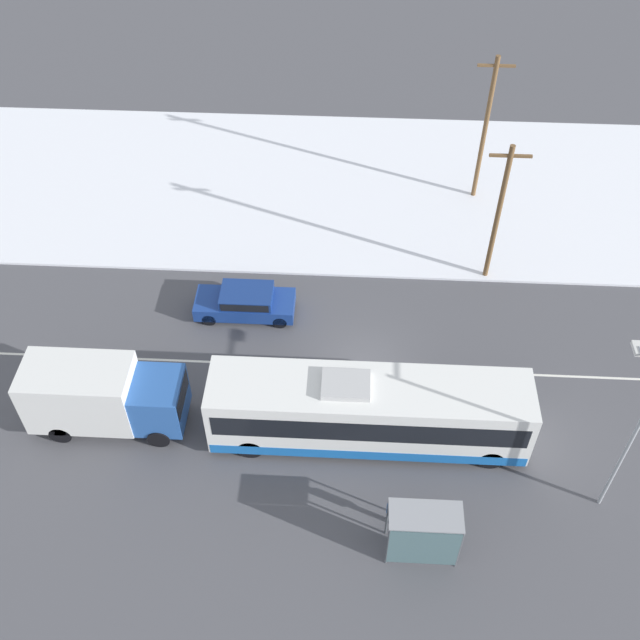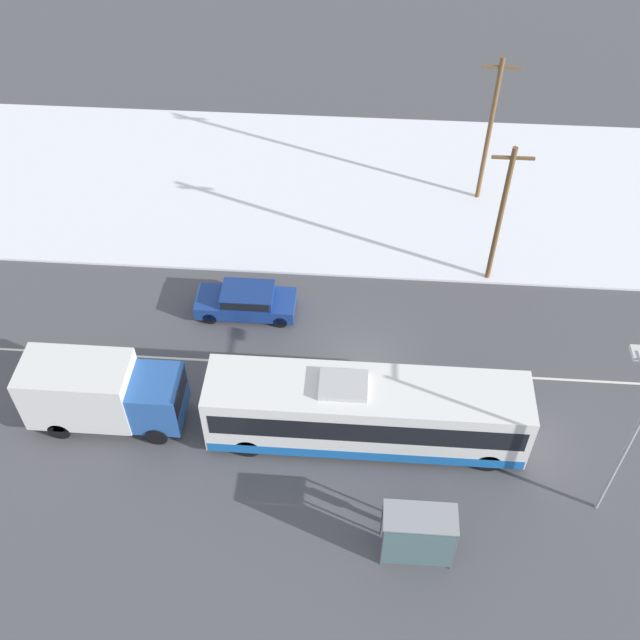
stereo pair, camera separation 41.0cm
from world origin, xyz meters
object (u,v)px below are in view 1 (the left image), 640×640
at_px(sedan_car, 246,301).
at_px(utility_pole_snowlot, 485,128).
at_px(box_truck, 101,395).
at_px(bus_shelter, 424,533).
at_px(city_bus, 369,411).
at_px(utility_pole_roadside, 498,213).
at_px(pedestrian_at_stop, 395,509).
at_px(streetlamp, 629,425).

bearing_deg(sedan_car, utility_pole_snowlot, -139.81).
relative_size(box_truck, sedan_car, 1.35).
bearing_deg(sedan_car, bus_shelter, 122.98).
distance_m(city_bus, utility_pole_roadside, 11.42).
height_order(pedestrian_at_stop, utility_pole_roadside, utility_pole_roadside).
bearing_deg(box_truck, city_bus, -1.00).
xyz_separation_m(box_truck, sedan_car, (4.81, 6.40, -0.95)).
height_order(city_bus, utility_pole_roadside, utility_pole_roadside).
bearing_deg(streetlamp, box_truck, 173.35).
height_order(box_truck, streetlamp, streetlamp).
bearing_deg(sedan_car, box_truck, 53.09).
relative_size(box_truck, bus_shelter, 2.45).
xyz_separation_m(streetlamp, utility_pole_snowlot, (-3.02, 18.12, 0.03)).
bearing_deg(streetlamp, sedan_car, 148.84).
height_order(sedan_car, streetlamp, streetlamp).
relative_size(box_truck, pedestrian_at_stop, 3.87).
distance_m(sedan_car, utility_pole_roadside, 12.08).
xyz_separation_m(streetlamp, utility_pole_roadside, (-3.01, 11.71, -0.33)).
height_order(sedan_car, pedestrian_at_stop, pedestrian_at_stop).
distance_m(sedan_car, utility_pole_snowlot, 15.12).
xyz_separation_m(box_truck, utility_pole_roadside, (16.06, 9.49, 2.17)).
height_order(city_bus, streetlamp, streetlamp).
distance_m(pedestrian_at_stop, utility_pole_roadside, 14.51).
xyz_separation_m(box_truck, bus_shelter, (12.33, -5.19, -0.04)).
bearing_deg(city_bus, sedan_car, 130.44).
relative_size(pedestrian_at_stop, bus_shelter, 0.63).
height_order(pedestrian_at_stop, utility_pole_snowlot, utility_pole_snowlot).
relative_size(box_truck, streetlamp, 0.93).
bearing_deg(bus_shelter, utility_pole_roadside, 75.76).
relative_size(bus_shelter, utility_pole_snowlot, 0.31).
xyz_separation_m(bus_shelter, streetlamp, (6.74, 2.97, 2.55)).
xyz_separation_m(city_bus, pedestrian_at_stop, (0.98, -3.76, -0.65)).
xyz_separation_m(sedan_car, streetlamp, (14.26, -8.62, 3.45)).
distance_m(city_bus, streetlamp, 9.26).
distance_m(streetlamp, utility_pole_snowlot, 18.37).
distance_m(city_bus, box_truck, 10.42).
relative_size(utility_pole_roadside, utility_pole_snowlot, 0.91).
bearing_deg(box_truck, pedestrian_at_stop, -19.07).
height_order(city_bus, utility_pole_snowlot, utility_pole_snowlot).
bearing_deg(utility_pole_snowlot, sedan_car, -139.81).
bearing_deg(utility_pole_snowlot, streetlamp, -80.53).
bearing_deg(pedestrian_at_stop, city_bus, 104.67).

